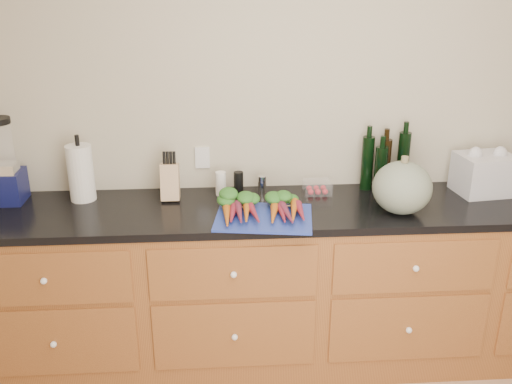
{
  "coord_description": "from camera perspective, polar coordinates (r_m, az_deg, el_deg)",
  "views": [
    {
      "loc": [
        -0.5,
        -1.44,
        2.09
      ],
      "look_at": [
        -0.33,
        1.2,
        1.06
      ],
      "focal_mm": 40.0,
      "sensor_mm": 36.0,
      "label": 1
    }
  ],
  "objects": [
    {
      "name": "grinder_salt",
      "position": [
        3.12,
        -3.54,
        0.85
      ],
      "size": [
        0.06,
        0.06,
        0.13
      ],
      "primitive_type": "cylinder",
      "color": "white",
      "rests_on": "countertop"
    },
    {
      "name": "wall_back",
      "position": [
        3.21,
        5.36,
        6.9
      ],
      "size": [
        4.1,
        0.05,
        2.6
      ],
      "primitive_type": "cube",
      "color": "#BEB69D",
      "rests_on": "ground"
    },
    {
      "name": "cutting_board",
      "position": [
        2.83,
        0.78,
        -2.57
      ],
      "size": [
        0.52,
        0.42,
        0.01
      ],
      "primitive_type": "cube",
      "rotation": [
        0.0,
        0.0,
        -0.14
      ],
      "color": "#21369B",
      "rests_on": "countertop"
    },
    {
      "name": "cabinets",
      "position": [
        3.23,
        5.75,
        -9.35
      ],
      "size": [
        3.6,
        0.64,
        0.9
      ],
      "color": "brown",
      "rests_on": "ground"
    },
    {
      "name": "paper_towel",
      "position": [
        3.16,
        -17.11,
        1.83
      ],
      "size": [
        0.13,
        0.13,
        0.3
      ],
      "primitive_type": "cylinder",
      "color": "white",
      "rests_on": "countertop"
    },
    {
      "name": "grinder_pepper",
      "position": [
        3.12,
        -1.76,
        0.88
      ],
      "size": [
        0.05,
        0.05,
        0.13
      ],
      "primitive_type": "cylinder",
      "color": "black",
      "rests_on": "countertop"
    },
    {
      "name": "squash",
      "position": [
        2.95,
        14.4,
        0.43
      ],
      "size": [
        0.3,
        0.3,
        0.27
      ],
      "primitive_type": "ellipsoid",
      "color": "#5B6958",
      "rests_on": "countertop"
    },
    {
      "name": "knife_block",
      "position": [
        3.08,
        -8.58,
        1.01
      ],
      "size": [
        0.1,
        0.1,
        0.19
      ],
      "primitive_type": "cube",
      "color": "tan",
      "rests_on": "countertop"
    },
    {
      "name": "bottles",
      "position": [
        3.25,
        12.7,
        2.73
      ],
      "size": [
        0.27,
        0.14,
        0.32
      ],
      "color": "black",
      "rests_on": "countertop"
    },
    {
      "name": "tomato_box",
      "position": [
        3.16,
        6.14,
        0.49
      ],
      "size": [
        0.15,
        0.12,
        0.07
      ],
      "primitive_type": "cube",
      "color": "white",
      "rests_on": "countertop"
    },
    {
      "name": "canister_chrome",
      "position": [
        3.13,
        0.62,
        0.72
      ],
      "size": [
        0.05,
        0.05,
        0.1
      ],
      "primitive_type": "cylinder",
      "color": "silver",
      "rests_on": "countertop"
    },
    {
      "name": "countertop",
      "position": [
        3.02,
        6.06,
        -1.64
      ],
      "size": [
        3.64,
        0.62,
        0.04
      ],
      "primitive_type": "cube",
      "color": "black",
      "rests_on": "cabinets"
    },
    {
      "name": "carrots",
      "position": [
        2.87,
        0.71,
        -1.57
      ],
      "size": [
        0.44,
        0.32,
        0.06
      ],
      "color": "#C05F16",
      "rests_on": "cutting_board"
    },
    {
      "name": "grocery_bag",
      "position": [
        3.38,
        21.89,
        1.69
      ],
      "size": [
        0.32,
        0.27,
        0.22
      ],
      "primitive_type": null,
      "rotation": [
        0.0,
        0.0,
        0.12
      ],
      "color": "silver",
      "rests_on": "countertop"
    },
    {
      "name": "blender_appliance",
      "position": [
        3.26,
        -23.99,
        2.38
      ],
      "size": [
        0.18,
        0.18,
        0.46
      ],
      "color": "#0F1347",
      "rests_on": "countertop"
    }
  ]
}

